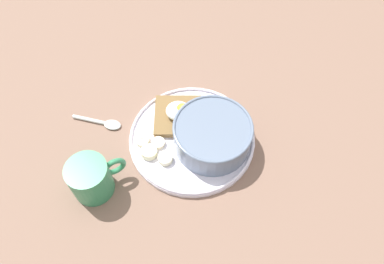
{
  "coord_description": "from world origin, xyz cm",
  "views": [
    {
      "loc": [
        5.98,
        -38.61,
        66.58
      ],
      "look_at": [
        0.0,
        0.0,
        5.0
      ],
      "focal_mm": 35.0,
      "sensor_mm": 36.0,
      "label": 1
    }
  ],
  "objects_px": {
    "banana_slice_right": "(142,139)",
    "oatmeal_bowl": "(212,135)",
    "toast_slice": "(178,116)",
    "poached_egg": "(179,111)",
    "coffee_mug": "(91,178)",
    "spoon": "(103,123)",
    "banana_slice_front": "(158,143)",
    "banana_slice_back": "(149,152)",
    "banana_slice_left": "(165,158)"
  },
  "relations": [
    {
      "from": "poached_egg",
      "to": "banana_slice_right",
      "type": "distance_m",
      "value": 0.09
    },
    {
      "from": "poached_egg",
      "to": "banana_slice_left",
      "type": "distance_m",
      "value": 0.1
    },
    {
      "from": "banana_slice_right",
      "to": "oatmeal_bowl",
      "type": "bearing_deg",
      "value": 6.98
    },
    {
      "from": "banana_slice_right",
      "to": "coffee_mug",
      "type": "bearing_deg",
      "value": -121.65
    },
    {
      "from": "banana_slice_left",
      "to": "banana_slice_right",
      "type": "xyz_separation_m",
      "value": [
        -0.05,
        0.04,
        -0.0
      ]
    },
    {
      "from": "banana_slice_left",
      "to": "coffee_mug",
      "type": "height_order",
      "value": "coffee_mug"
    },
    {
      "from": "poached_egg",
      "to": "toast_slice",
      "type": "bearing_deg",
      "value": -174.43
    },
    {
      "from": "banana_slice_right",
      "to": "coffee_mug",
      "type": "distance_m",
      "value": 0.13
    },
    {
      "from": "banana_slice_front",
      "to": "banana_slice_back",
      "type": "height_order",
      "value": "banana_slice_back"
    },
    {
      "from": "poached_egg",
      "to": "spoon",
      "type": "height_order",
      "value": "poached_egg"
    },
    {
      "from": "poached_egg",
      "to": "oatmeal_bowl",
      "type": "bearing_deg",
      "value": -33.54
    },
    {
      "from": "coffee_mug",
      "to": "spoon",
      "type": "xyz_separation_m",
      "value": [
        -0.03,
        0.14,
        -0.04
      ]
    },
    {
      "from": "poached_egg",
      "to": "coffee_mug",
      "type": "relative_size",
      "value": 0.52
    },
    {
      "from": "toast_slice",
      "to": "coffee_mug",
      "type": "distance_m",
      "value": 0.22
    },
    {
      "from": "banana_slice_back",
      "to": "spoon",
      "type": "height_order",
      "value": "banana_slice_back"
    },
    {
      "from": "oatmeal_bowl",
      "to": "banana_slice_back",
      "type": "height_order",
      "value": "oatmeal_bowl"
    },
    {
      "from": "banana_slice_back",
      "to": "spoon",
      "type": "xyz_separation_m",
      "value": [
        -0.11,
        0.06,
        -0.01
      ]
    },
    {
      "from": "banana_slice_right",
      "to": "banana_slice_left",
      "type": "bearing_deg",
      "value": -33.26
    },
    {
      "from": "banana_slice_front",
      "to": "spoon",
      "type": "distance_m",
      "value": 0.13
    },
    {
      "from": "poached_egg",
      "to": "banana_slice_front",
      "type": "bearing_deg",
      "value": -113.71
    },
    {
      "from": "toast_slice",
      "to": "poached_egg",
      "type": "height_order",
      "value": "poached_egg"
    },
    {
      "from": "toast_slice",
      "to": "banana_slice_front",
      "type": "distance_m",
      "value": 0.07
    },
    {
      "from": "poached_egg",
      "to": "banana_slice_back",
      "type": "bearing_deg",
      "value": -115.1
    },
    {
      "from": "spoon",
      "to": "banana_slice_back",
      "type": "bearing_deg",
      "value": -28.44
    },
    {
      "from": "banana_slice_right",
      "to": "spoon",
      "type": "height_order",
      "value": "banana_slice_right"
    },
    {
      "from": "banana_slice_left",
      "to": "coffee_mug",
      "type": "distance_m",
      "value": 0.14
    },
    {
      "from": "toast_slice",
      "to": "banana_slice_back",
      "type": "relative_size",
      "value": 2.76
    },
    {
      "from": "banana_slice_back",
      "to": "banana_slice_left",
      "type": "bearing_deg",
      "value": -14.17
    },
    {
      "from": "oatmeal_bowl",
      "to": "banana_slice_left",
      "type": "xyz_separation_m",
      "value": [
        -0.08,
        -0.05,
        -0.02
      ]
    },
    {
      "from": "coffee_mug",
      "to": "banana_slice_right",
      "type": "bearing_deg",
      "value": 58.35
    },
    {
      "from": "banana_slice_front",
      "to": "banana_slice_back",
      "type": "bearing_deg",
      "value": -118.9
    },
    {
      "from": "toast_slice",
      "to": "banana_slice_left",
      "type": "xyz_separation_m",
      "value": [
        -0.01,
        -0.1,
        -0.0
      ]
    },
    {
      "from": "banana_slice_left",
      "to": "oatmeal_bowl",
      "type": "bearing_deg",
      "value": 32.06
    },
    {
      "from": "banana_slice_right",
      "to": "spoon",
      "type": "distance_m",
      "value": 0.1
    },
    {
      "from": "banana_slice_front",
      "to": "coffee_mug",
      "type": "height_order",
      "value": "coffee_mug"
    },
    {
      "from": "toast_slice",
      "to": "banana_slice_right",
      "type": "relative_size",
      "value": 2.81
    },
    {
      "from": "banana_slice_back",
      "to": "poached_egg",
      "type": "bearing_deg",
      "value": 64.9
    },
    {
      "from": "toast_slice",
      "to": "poached_egg",
      "type": "bearing_deg",
      "value": 5.57
    },
    {
      "from": "banana_slice_left",
      "to": "banana_slice_right",
      "type": "bearing_deg",
      "value": 146.74
    },
    {
      "from": "toast_slice",
      "to": "coffee_mug",
      "type": "bearing_deg",
      "value": -126.49
    },
    {
      "from": "oatmeal_bowl",
      "to": "toast_slice",
      "type": "distance_m",
      "value": 0.09
    },
    {
      "from": "oatmeal_bowl",
      "to": "banana_slice_right",
      "type": "xyz_separation_m",
      "value": [
        -0.14,
        -0.02,
        -0.02
      ]
    },
    {
      "from": "banana_slice_front",
      "to": "banana_slice_left",
      "type": "xyz_separation_m",
      "value": [
        0.02,
        -0.03,
        0.0
      ]
    },
    {
      "from": "poached_egg",
      "to": "coffee_mug",
      "type": "bearing_deg",
      "value": -126.8
    },
    {
      "from": "banana_slice_front",
      "to": "toast_slice",
      "type": "bearing_deg",
      "value": 67.34
    },
    {
      "from": "coffee_mug",
      "to": "toast_slice",
      "type": "bearing_deg",
      "value": 53.51
    },
    {
      "from": "toast_slice",
      "to": "banana_slice_back",
      "type": "height_order",
      "value": "banana_slice_back"
    },
    {
      "from": "banana_slice_front",
      "to": "coffee_mug",
      "type": "distance_m",
      "value": 0.15
    },
    {
      "from": "poached_egg",
      "to": "spoon",
      "type": "relative_size",
      "value": 0.48
    },
    {
      "from": "banana_slice_front",
      "to": "coffee_mug",
      "type": "relative_size",
      "value": 0.29
    }
  ]
}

